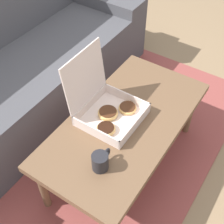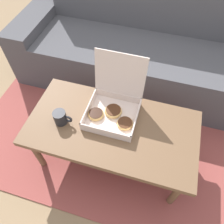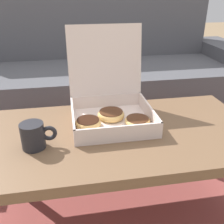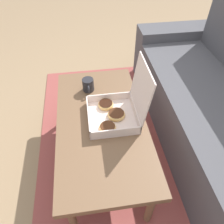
# 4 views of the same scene
# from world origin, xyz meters

# --- Properties ---
(ground_plane) EXTENTS (12.00, 12.00, 0.00)m
(ground_plane) POSITION_xyz_m (0.00, 0.00, 0.00)
(ground_plane) COLOR #937756
(area_rug) EXTENTS (2.32, 1.81, 0.01)m
(area_rug) POSITION_xyz_m (0.00, 0.30, 0.01)
(area_rug) COLOR #994742
(area_rug) RESTS_ON ground_plane
(couch) EXTENTS (2.20, 0.76, 0.97)m
(couch) POSITION_xyz_m (0.00, 0.78, 0.32)
(couch) COLOR #4C4C51
(couch) RESTS_ON ground_plane
(coffee_table) EXTENTS (1.08, 0.56, 0.42)m
(coffee_table) POSITION_xyz_m (0.00, -0.12, 0.38)
(coffee_table) COLOR brown
(coffee_table) RESTS_ON ground_plane
(pastry_box) EXTENTS (0.32, 0.34, 0.37)m
(pastry_box) POSITION_xyz_m (-0.02, -0.02, 0.49)
(pastry_box) COLOR silver
(pastry_box) RESTS_ON coffee_table
(coffee_mug) EXTENTS (0.12, 0.08, 0.09)m
(coffee_mug) POSITION_xyz_m (-0.32, -0.18, 0.47)
(coffee_mug) COLOR #232328
(coffee_mug) RESTS_ON coffee_table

